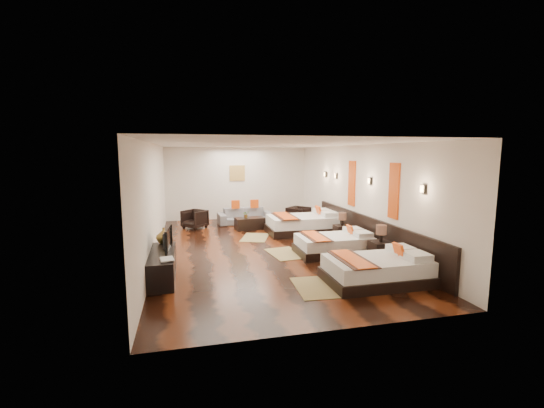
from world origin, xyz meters
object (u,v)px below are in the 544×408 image
object	(u,v)px
nightstand_a	(380,249)
book	(160,260)
figurine	(164,235)
tv_console	(163,265)
armchair_right	(299,216)
bed_mid	(335,244)
armchair_left	(195,219)
nightstand_b	(342,231)
coffee_table	(250,223)
sofa	(245,216)
table_plant	(246,214)
bed_near	(378,269)
tv	(164,239)
bed_far	(304,224)

from	to	relation	value
nightstand_a	book	size ratio (longest dim) A/B	2.70
figurine	tv_console	bearing A→B (deg)	-90.00
book	armchair_right	xyz separation A→B (m)	(4.48, 5.45, -0.24)
bed_mid	armchair_left	bearing A→B (deg)	129.74
nightstand_b	nightstand_a	bearing A→B (deg)	-90.00
figurine	armchair_right	bearing A→B (deg)	42.05
coffee_table	sofa	bearing A→B (deg)	90.00
armchair_right	table_plant	world-z (taller)	armchair_right
tv_console	bed_near	bearing A→B (deg)	-16.68
tv	coffee_table	distance (m)	5.00
bed_far	figurine	bearing A→B (deg)	-148.09
nightstand_a	book	world-z (taller)	nightstand_a
book	tv_console	bearing A→B (deg)	90.00
armchair_left	table_plant	distance (m)	1.81
nightstand_a	book	bearing A→B (deg)	-173.67
armchair_right	tv_console	bearing A→B (deg)	-174.25
bed_near	tv_console	bearing A→B (deg)	163.32
sofa	armchair_right	bearing A→B (deg)	-21.73
nightstand_a	coffee_table	distance (m)	5.03
sofa	armchair_left	xyz separation A→B (m)	(-1.83, -0.45, 0.03)
sofa	table_plant	size ratio (longest dim) A/B	8.06
bed_near	nightstand_a	bearing A→B (deg)	57.86
nightstand_b	coffee_table	size ratio (longest dim) A/B	0.85
bed_near	armchair_left	bearing A→B (deg)	118.64
bed_near	sofa	size ratio (longest dim) A/B	1.03
bed_near	bed_mid	distance (m)	2.15
bed_near	bed_far	size ratio (longest dim) A/B	0.89
nightstand_b	sofa	distance (m)	4.08
armchair_right	armchair_left	bearing A→B (deg)	136.14
book	armchair_left	xyz separation A→B (m)	(0.78, 5.61, -0.24)
nightstand_a	armchair_left	distance (m)	6.55
table_plant	nightstand_a	bearing A→B (deg)	-61.01
tv	armchair_left	size ratio (longest dim) A/B	1.19
nightstand_a	armchair_right	size ratio (longest dim) A/B	1.27
bed_mid	nightstand_a	bearing A→B (deg)	-51.81
coffee_table	book	bearing A→B (deg)	-117.56
bed_near	nightstand_b	distance (m)	3.44
book	bed_mid	bearing A→B (deg)	19.71
armchair_left	coffee_table	world-z (taller)	armchair_left
nightstand_a	sofa	world-z (taller)	nightstand_a
tv_console	armchair_right	bearing A→B (deg)	47.23
book	armchair_right	distance (m)	7.06
tv	armchair_left	xyz separation A→B (m)	(0.73, 4.86, -0.47)
nightstand_a	armchair_right	distance (m)	4.93
bed_far	book	size ratio (longest dim) A/B	6.82
bed_near	nightstand_a	size ratio (longest dim) A/B	2.25
armchair_right	figurine	bearing A→B (deg)	-179.43
nightstand_a	sofa	size ratio (longest dim) A/B	0.46
bed_far	book	xyz separation A→B (m)	(-4.20, -4.03, 0.27)
coffee_table	bed_mid	bearing A→B (deg)	-65.67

